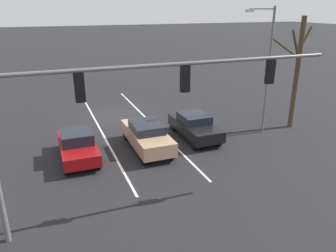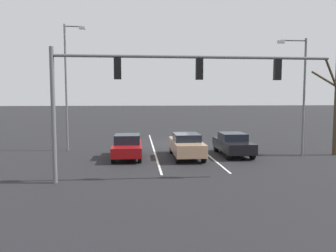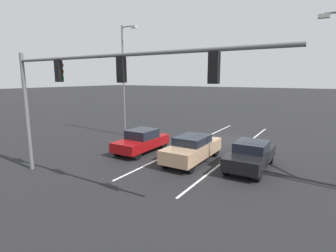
# 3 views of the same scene
# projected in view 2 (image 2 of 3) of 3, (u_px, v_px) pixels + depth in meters

# --- Properties ---
(ground_plane) EXTENTS (240.00, 240.00, 0.00)m
(ground_plane) POSITION_uv_depth(u_px,v_px,m) (173.00, 143.00, 27.51)
(ground_plane) COLOR black
(lane_stripe_left_divider) EXTENTS (0.12, 17.27, 0.01)m
(lane_stripe_left_divider) POSITION_uv_depth(u_px,v_px,m) (199.00, 147.00, 25.06)
(lane_stripe_left_divider) COLOR silver
(lane_stripe_left_divider) RESTS_ON ground_plane
(lane_stripe_center_divider) EXTENTS (0.12, 17.27, 0.01)m
(lane_stripe_center_divider) POSITION_uv_depth(u_px,v_px,m) (153.00, 148.00, 24.74)
(lane_stripe_center_divider) COLOR silver
(lane_stripe_center_divider) RESTS_ON ground_plane
(car_tan_midlane_front) EXTENTS (1.79, 4.66, 1.55)m
(car_tan_midlane_front) POSITION_uv_depth(u_px,v_px,m) (186.00, 145.00, 20.87)
(car_tan_midlane_front) COLOR tan
(car_tan_midlane_front) RESTS_ON ground_plane
(car_maroon_rightlane_front) EXTENTS (1.78, 4.15, 1.51)m
(car_maroon_rightlane_front) POSITION_uv_depth(u_px,v_px,m) (127.00, 146.00, 20.63)
(car_maroon_rightlane_front) COLOR maroon
(car_maroon_rightlane_front) RESTS_ON ground_plane
(car_black_leftlane_front) EXTENTS (1.80, 4.31, 1.48)m
(car_black_leftlane_front) POSITION_uv_depth(u_px,v_px,m) (233.00, 144.00, 21.72)
(car_black_leftlane_front) COLOR black
(car_black_leftlane_front) RESTS_ON ground_plane
(traffic_signal_gantry) EXTENTS (12.77, 0.37, 6.05)m
(traffic_signal_gantry) POSITION_uv_depth(u_px,v_px,m) (152.00, 80.00, 14.75)
(traffic_signal_gantry) COLOR slate
(traffic_signal_gantry) RESTS_ON ground_plane
(street_lamp_right_shoulder) EXTENTS (1.51, 0.24, 8.96)m
(street_lamp_right_shoulder) POSITION_uv_depth(u_px,v_px,m) (68.00, 80.00, 23.27)
(street_lamp_right_shoulder) COLOR slate
(street_lamp_right_shoulder) RESTS_ON ground_plane
(street_lamp_left_shoulder) EXTENTS (1.94, 0.24, 7.59)m
(street_lamp_left_shoulder) POSITION_uv_depth(u_px,v_px,m) (301.00, 89.00, 21.06)
(street_lamp_left_shoulder) COLOR slate
(street_lamp_left_shoulder) RESTS_ON ground_plane
(bare_tree_near) EXTENTS (2.14, 2.43, 7.04)m
(bare_tree_near) POSITION_uv_depth(u_px,v_px,m) (336.00, 98.00, 21.55)
(bare_tree_near) COLOR #423323
(bare_tree_near) RESTS_ON ground_plane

